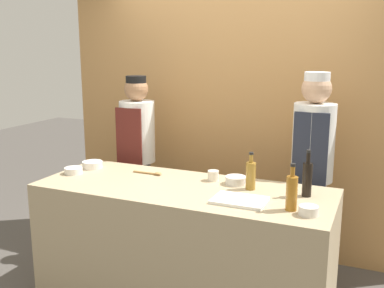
% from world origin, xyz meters
% --- Properties ---
extents(cabinet_wall, '(3.41, 0.18, 2.40)m').
position_xyz_m(cabinet_wall, '(0.00, 1.24, 1.20)').
color(cabinet_wall, '#B7844C').
rests_on(cabinet_wall, ground_plane).
extents(counter, '(2.11, 0.81, 0.94)m').
position_xyz_m(counter, '(0.00, 0.00, 0.47)').
color(counter, tan).
rests_on(counter, ground_plane).
extents(sauce_bowl_white, '(0.14, 0.14, 0.05)m').
position_xyz_m(sauce_bowl_white, '(-0.93, -0.03, 0.97)').
color(sauce_bowl_white, silver).
rests_on(sauce_bowl_white, counter).
extents(sauce_bowl_brown, '(0.15, 0.15, 0.06)m').
position_xyz_m(sauce_bowl_brown, '(0.33, 0.21, 0.97)').
color(sauce_bowl_brown, silver).
rests_on(sauce_bowl_brown, counter).
extents(sauce_bowl_purple, '(0.12, 0.12, 0.06)m').
position_xyz_m(sauce_bowl_purple, '(0.91, -0.20, 0.97)').
color(sauce_bowl_purple, silver).
rests_on(sauce_bowl_purple, counter).
extents(sauce_bowl_yellow, '(0.17, 0.17, 0.06)m').
position_xyz_m(sauce_bowl_yellow, '(-0.89, 0.17, 0.97)').
color(sauce_bowl_yellow, silver).
rests_on(sauce_bowl_yellow, counter).
extents(cutting_board, '(0.34, 0.24, 0.02)m').
position_xyz_m(cutting_board, '(0.46, -0.14, 0.95)').
color(cutting_board, white).
rests_on(cutting_board, counter).
extents(bottle_vinegar, '(0.07, 0.07, 0.27)m').
position_xyz_m(bottle_vinegar, '(0.46, 0.14, 1.04)').
color(bottle_vinegar, olive).
rests_on(bottle_vinegar, counter).
extents(bottle_soy, '(0.06, 0.06, 0.32)m').
position_xyz_m(bottle_soy, '(0.84, 0.14, 1.06)').
color(bottle_soy, black).
rests_on(bottle_soy, counter).
extents(bottle_amber, '(0.07, 0.07, 0.29)m').
position_xyz_m(bottle_amber, '(0.80, -0.16, 1.05)').
color(bottle_amber, '#9E661E').
rests_on(bottle_amber, counter).
extents(cup_cream, '(0.08, 0.08, 0.08)m').
position_xyz_m(cup_cream, '(0.14, 0.23, 0.98)').
color(cup_cream, silver).
rests_on(cup_cream, counter).
extents(wooden_spoon, '(0.25, 0.04, 0.03)m').
position_xyz_m(wooden_spoon, '(-0.36, 0.19, 0.95)').
color(wooden_spoon, '#B2844C').
rests_on(wooden_spoon, counter).
extents(chef_left, '(0.32, 0.32, 1.66)m').
position_xyz_m(chef_left, '(-0.79, 0.72, 0.92)').
color(chef_left, '#28282D').
rests_on(chef_left, ground_plane).
extents(chef_right, '(0.32, 0.32, 1.73)m').
position_xyz_m(chef_right, '(0.79, 0.72, 0.96)').
color(chef_right, '#28282D').
rests_on(chef_right, ground_plane).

